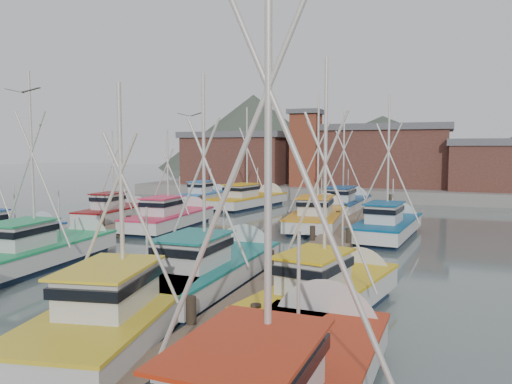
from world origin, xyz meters
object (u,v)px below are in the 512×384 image
(boat_1, at_px, (135,305))
(boat_12, at_px, (252,200))
(boat_4, at_px, (46,250))
(boat_8, at_px, (173,218))
(lookout_tower, at_px, (306,147))

(boat_1, height_order, boat_12, boat_12)
(boat_4, bearing_deg, boat_8, 86.06)
(boat_1, relative_size, boat_8, 1.09)
(lookout_tower, xyz_separation_m, boat_12, (-2.07, -11.44, -4.87))
(boat_1, xyz_separation_m, boat_4, (-8.66, 5.48, 0.01))
(boat_12, bearing_deg, lookout_tower, 89.44)
(boat_1, bearing_deg, lookout_tower, 87.27)
(boat_4, distance_m, boat_8, 11.67)
(boat_8, bearing_deg, lookout_tower, 81.48)
(boat_1, relative_size, boat_12, 0.95)
(boat_8, bearing_deg, boat_12, 85.09)
(boat_4, bearing_deg, boat_1, -36.12)
(lookout_tower, height_order, boat_1, lookout_tower)
(boat_4, bearing_deg, boat_12, 84.78)
(lookout_tower, relative_size, boat_1, 0.85)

